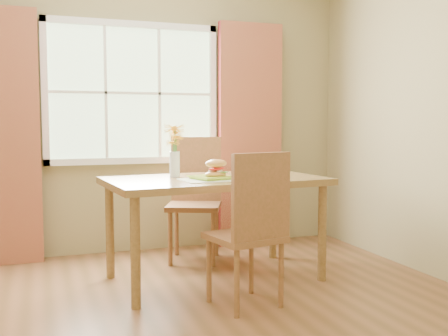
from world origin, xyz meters
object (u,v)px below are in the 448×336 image
Objects in this scene: dining_table at (215,188)px; croissant_sandwich at (216,169)px; chair_near at (252,224)px; water_glass at (254,171)px; flower_vase at (175,144)px; chair_far at (195,192)px.

croissant_sandwich reaches higher than dining_table.
chair_near is 9.27× the size of water_glass.
flower_vase is at bearing 97.46° from chair_near.
croissant_sandwich is 0.42m from flower_vase.
chair_near reaches higher than water_glass.
croissant_sandwich is at bearing -50.56° from flower_vase.
dining_table is at bearing 158.87° from water_glass.
croissant_sandwich is 0.33m from water_glass.
chair_far is 5.25× the size of croissant_sandwich.
chair_far is at bearing 66.58° from croissant_sandwich.
dining_table is 15.39× the size of water_glass.
croissant_sandwich is (-0.08, -0.83, 0.28)m from chair_far.
chair_near is 1.39m from chair_far.
dining_table is 0.72m from chair_near.
chair_far is 9.81× the size of water_glass.
flower_vase reaches higher than dining_table.
dining_table is 0.69m from chair_far.
flower_vase reaches higher than chair_near.
chair_far reaches higher than water_glass.
dining_table is at bearing -26.71° from flower_vase.
water_glass is at bearing -10.93° from croissant_sandwich.
dining_table is 0.23m from croissant_sandwich.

